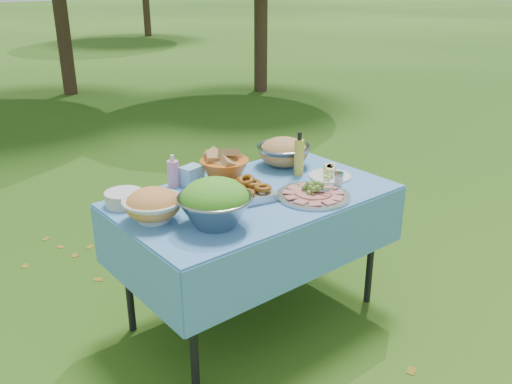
% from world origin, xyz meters
% --- Properties ---
extents(ground, '(80.00, 80.00, 0.00)m').
position_xyz_m(ground, '(0.00, 0.00, 0.00)').
color(ground, '#13370A').
rests_on(ground, ground).
extents(picnic_table, '(1.46, 0.86, 0.76)m').
position_xyz_m(picnic_table, '(0.00, 0.00, 0.38)').
color(picnic_table, '#84CBFF').
rests_on(picnic_table, ground).
extents(salad_bowl, '(0.45, 0.45, 0.23)m').
position_xyz_m(salad_bowl, '(-0.38, -0.18, 0.87)').
color(salad_bowl, gray).
rests_on(salad_bowl, picnic_table).
extents(pasta_bowl_white, '(0.38, 0.38, 0.16)m').
position_xyz_m(pasta_bowl_white, '(-0.58, 0.05, 0.84)').
color(pasta_bowl_white, silver).
rests_on(pasta_bowl_white, picnic_table).
extents(plate_stack, '(0.24, 0.24, 0.07)m').
position_xyz_m(plate_stack, '(-0.60, 0.31, 0.80)').
color(plate_stack, silver).
rests_on(plate_stack, picnic_table).
extents(wipes_box, '(0.14, 0.11, 0.11)m').
position_xyz_m(wipes_box, '(-0.18, 0.33, 0.81)').
color(wipes_box, '#86BBD9').
rests_on(wipes_box, picnic_table).
extents(sanitizer_bottle, '(0.08, 0.08, 0.18)m').
position_xyz_m(sanitizer_bottle, '(-0.27, 0.37, 0.85)').
color(sanitizer_bottle, pink).
rests_on(sanitizer_bottle, picnic_table).
extents(bread_bowl, '(0.34, 0.34, 0.18)m').
position_xyz_m(bread_bowl, '(0.01, 0.28, 0.85)').
color(bread_bowl, '#D2621A').
rests_on(bread_bowl, picnic_table).
extents(pasta_bowl_steel, '(0.42, 0.42, 0.17)m').
position_xyz_m(pasta_bowl_steel, '(0.44, 0.26, 0.85)').
color(pasta_bowl_steel, gray).
rests_on(pasta_bowl_steel, picnic_table).
extents(fried_tray, '(0.39, 0.31, 0.08)m').
position_xyz_m(fried_tray, '(-0.11, 0.00, 0.80)').
color(fried_tray, '#B2B3B7').
rests_on(fried_tray, picnic_table).
extents(charcuterie_platter, '(0.41, 0.41, 0.09)m').
position_xyz_m(charcuterie_platter, '(0.21, -0.22, 0.81)').
color(charcuterie_platter, '#A3A6A9').
rests_on(charcuterie_platter, picnic_table).
extents(oil_bottle, '(0.06, 0.06, 0.25)m').
position_xyz_m(oil_bottle, '(0.39, 0.08, 0.89)').
color(oil_bottle, gold).
rests_on(oil_bottle, picnic_table).
extents(cheese_plate, '(0.31, 0.31, 0.07)m').
position_xyz_m(cheese_plate, '(0.50, -0.07, 0.79)').
color(cheese_plate, silver).
rests_on(cheese_plate, picnic_table).
extents(shaker, '(0.07, 0.07, 0.08)m').
position_xyz_m(shaker, '(0.43, -0.20, 0.80)').
color(shaker, silver).
rests_on(shaker, picnic_table).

